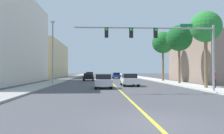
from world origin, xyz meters
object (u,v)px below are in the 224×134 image
Objects in this scene: car_blue at (116,75)px; pedestrian at (214,79)px; traffic_signal_mast at (164,39)px; car_yellow at (90,75)px; car_white at (129,80)px; palm_near at (206,27)px; car_silver at (103,81)px; palm_far at (163,43)px; car_black at (89,77)px; street_lamp at (53,49)px; palm_mid at (179,38)px.

car_blue is 2.35× the size of pedestrian.
traffic_signal_mast is 2.91× the size of car_blue.
car_white is (6.02, -28.84, 0.01)m from car_yellow.
car_silver is (-10.58, 1.75, -5.62)m from palm_near.
car_black is (-13.00, 4.09, -5.98)m from palm_far.
palm_far reaches higher than street_lamp.
car_silver is at bearing -83.10° from car_black.
pedestrian reaches higher than car_blue.
palm_far is (0.04, 15.94, 0.32)m from palm_near.
palm_far is 2.11× the size of car_black.
car_black is (-2.38, 18.28, -0.05)m from car_silver.
street_lamp reaches higher than pedestrian.
traffic_signal_mast is at bearing -72.59° from car_black.
pedestrian is at bearing -67.58° from car_yellow.
car_silver is (-10.62, -14.18, -5.93)m from palm_far.
car_silver is (-3.32, -3.50, -0.02)m from car_white.
car_blue is (-6.97, 22.98, -5.61)m from palm_mid.
palm_near reaches higher than car_white.
traffic_signal_mast reaches higher than car_yellow.
palm_far reaches higher than pedestrian.
car_silver is (6.60, -6.07, -4.00)m from street_lamp.
car_black is at bearing 122.89° from palm_near.
street_lamp is at bearing 136.33° from traffic_signal_mast.
traffic_signal_mast is 1.45× the size of palm_far.
car_white is at bearing -124.33° from palm_far.
car_white is 9.69m from pedestrian.
car_yellow is 29.46m from car_white.
palm_far reaches higher than traffic_signal_mast.
traffic_signal_mast is 1.55× the size of palm_near.
car_silver is (-10.64, -6.22, -5.58)m from palm_mid.
palm_mid reaches higher than car_black.
palm_near is at bearing -57.62° from car_black.
car_blue is at bearing 60.53° from car_black.
palm_far is 2.13× the size of car_silver.
palm_near reaches higher than car_yellow.
car_white is at bearing -69.42° from car_black.
car_yellow is at bearing 81.56° from street_lamp.
car_yellow is (-13.32, 18.16, -5.92)m from palm_far.
car_yellow is 1.05× the size of car_black.
palm_mid is at bearing -43.34° from car_black.
car_yellow is at bearing 117.04° from palm_mid.
car_yellow is (3.90, 26.27, -3.99)m from street_lamp.
car_white is 1.07× the size of car_black.
street_lamp reaches higher than palm_near.
car_white is at bearing 144.09° from palm_near.
traffic_signal_mast is 1.46× the size of street_lamp.
car_black is at bearing 162.51° from palm_far.
car_blue is at bearing 66.07° from street_lamp.
palm_near is 12.11m from car_silver.
palm_near is 0.98× the size of palm_mid.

